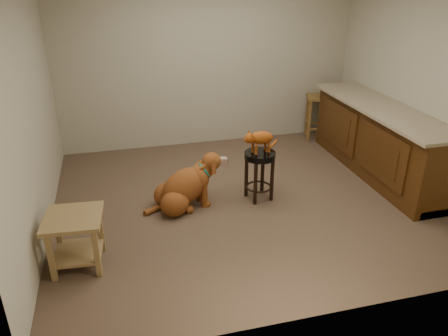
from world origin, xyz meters
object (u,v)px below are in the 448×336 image
object	(u,v)px
padded_stool	(259,166)
wood_stool	(318,117)
side_table	(75,233)
golden_retriever	(185,188)
tabby_kitten	(260,139)

from	to	relation	value
padded_stool	wood_stool	bearing A→B (deg)	47.21
side_table	padded_stool	bearing A→B (deg)	21.66
wood_stool	golden_retriever	distance (m)	2.99
tabby_kitten	golden_retriever	bearing A→B (deg)	168.38
padded_stool	golden_retriever	world-z (taller)	golden_retriever
golden_retriever	tabby_kitten	bearing A→B (deg)	-11.48
padded_stool	tabby_kitten	size ratio (longest dim) A/B	1.24
wood_stool	tabby_kitten	distance (m)	2.35
side_table	golden_retriever	bearing A→B (deg)	35.58
side_table	tabby_kitten	bearing A→B (deg)	21.75
padded_stool	wood_stool	distance (m)	2.31
wood_stool	side_table	distance (m)	4.42
wood_stool	side_table	world-z (taller)	wood_stool
wood_stool	side_table	size ratio (longest dim) A/B	1.29
side_table	tabby_kitten	xyz separation A→B (m)	(2.05, 0.82, 0.43)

